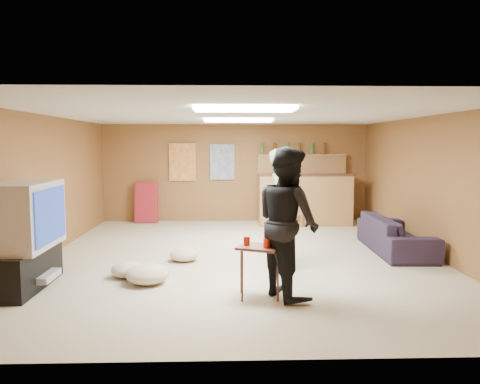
{
  "coord_description": "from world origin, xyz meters",
  "views": [
    {
      "loc": [
        -0.23,
        -7.14,
        1.75
      ],
      "look_at": [
        0.0,
        0.2,
        1.0
      ],
      "focal_mm": 35.0,
      "sensor_mm": 36.0,
      "label": 1
    }
  ],
  "objects_px": {
    "tv_body": "(24,215)",
    "sofa": "(396,234)",
    "bar_counter": "(305,199)",
    "person_olive": "(282,210)",
    "tray_table": "(259,272)",
    "person_black": "(288,222)"
  },
  "relations": [
    {
      "from": "tv_body",
      "to": "sofa",
      "type": "relative_size",
      "value": 0.56
    },
    {
      "from": "bar_counter",
      "to": "person_olive",
      "type": "bearing_deg",
      "value": -104.38
    },
    {
      "from": "tv_body",
      "to": "person_olive",
      "type": "distance_m",
      "value": 3.31
    },
    {
      "from": "person_olive",
      "to": "tray_table",
      "type": "xyz_separation_m",
      "value": [
        -0.41,
        -1.21,
        -0.55
      ]
    },
    {
      "from": "tray_table",
      "to": "tv_body",
      "type": "bearing_deg",
      "value": 171.47
    },
    {
      "from": "bar_counter",
      "to": "person_black",
      "type": "distance_m",
      "value": 4.93
    },
    {
      "from": "tv_body",
      "to": "person_black",
      "type": "distance_m",
      "value": 3.15
    },
    {
      "from": "person_black",
      "to": "sofa",
      "type": "bearing_deg",
      "value": -67.33
    },
    {
      "from": "bar_counter",
      "to": "person_black",
      "type": "height_order",
      "value": "person_black"
    },
    {
      "from": "tv_body",
      "to": "bar_counter",
      "type": "xyz_separation_m",
      "value": [
        4.15,
        4.45,
        -0.35
      ]
    },
    {
      "from": "tv_body",
      "to": "sofa",
      "type": "height_order",
      "value": "tv_body"
    },
    {
      "from": "person_black",
      "to": "person_olive",
      "type": "bearing_deg",
      "value": -27.57
    },
    {
      "from": "tv_body",
      "to": "bar_counter",
      "type": "relative_size",
      "value": 0.55
    },
    {
      "from": "bar_counter",
      "to": "person_black",
      "type": "xyz_separation_m",
      "value": [
        -1.02,
        -4.82,
        0.31
      ]
    },
    {
      "from": "sofa",
      "to": "tray_table",
      "type": "bearing_deg",
      "value": 134.81
    },
    {
      "from": "bar_counter",
      "to": "tray_table",
      "type": "bearing_deg",
      "value": -105.47
    },
    {
      "from": "tv_body",
      "to": "person_olive",
      "type": "height_order",
      "value": "person_olive"
    },
    {
      "from": "person_black",
      "to": "bar_counter",
      "type": "bearing_deg",
      "value": -35.64
    },
    {
      "from": "tv_body",
      "to": "person_black",
      "type": "bearing_deg",
      "value": -6.68
    },
    {
      "from": "bar_counter",
      "to": "tray_table",
      "type": "distance_m",
      "value": 5.06
    },
    {
      "from": "tv_body",
      "to": "person_black",
      "type": "xyz_separation_m",
      "value": [
        3.13,
        -0.37,
        -0.04
      ]
    },
    {
      "from": "tv_body",
      "to": "bar_counter",
      "type": "bearing_deg",
      "value": 47.0
    }
  ]
}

